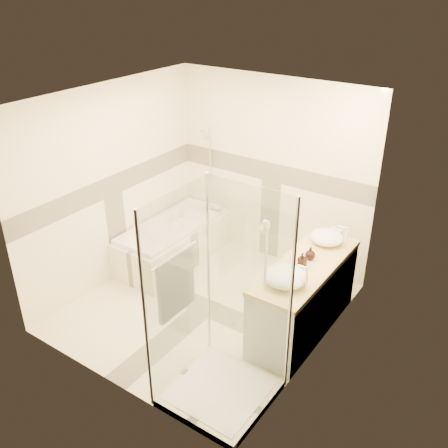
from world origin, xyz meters
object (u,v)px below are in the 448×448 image
Objects in this scene: bathtub at (173,240)px; vanity at (304,297)px; amenity_bottle_a at (302,260)px; amenity_bottle_b at (310,253)px; vessel_sink_near at (327,237)px; shower_enclosure at (215,346)px; vessel_sink_far at (285,276)px.

bathtub is 1.05× the size of vanity.
vanity is 0.51m from amenity_bottle_a.
amenity_bottle_b is at bearing -6.25° from bathtub.
vessel_sink_near reaches higher than amenity_bottle_b.
vanity is at bearing 74.73° from amenity_bottle_a.
vessel_sink_near is 2.62× the size of amenity_bottle_b.
shower_enclosure reaches higher than amenity_bottle_a.
bathtub is 2.23m from vessel_sink_near.
shower_enclosure is at bearing -41.10° from bathtub.
vessel_sink_far is at bearing -92.54° from vanity.
shower_enclosure reaches higher than vessel_sink_near.
vanity is 0.51m from amenity_bottle_b.
vessel_sink_near is (2.13, 0.19, 0.62)m from bathtub.
amenity_bottle_a reaches higher than amenity_bottle_b.
bathtub is at bearing -174.86° from vessel_sink_near.
shower_enclosure is at bearing -102.97° from vanity.
vanity is 4.34× the size of vessel_sink_near.
amenity_bottle_a is 1.15× the size of amenity_bottle_b.
vanity is at bearing -87.89° from vessel_sink_near.
vanity is at bearing 87.46° from vessel_sink_far.
shower_enclosure reaches higher than bathtub.
shower_enclosure is at bearing -98.56° from vessel_sink_near.
amenity_bottle_a reaches higher than bathtub.
vessel_sink_far is 3.01× the size of amenity_bottle_b.
vessel_sink_far is at bearing -20.58° from bathtub.
amenity_bottle_a is at bearing 77.17° from shower_enclosure.
shower_enclosure is 5.47× the size of vessel_sink_near.
vanity is at bearing 77.03° from shower_enclosure.
amenity_bottle_b is at bearing 99.72° from vanity.
amenity_bottle_b is (0.00, 0.57, -0.01)m from vessel_sink_far.
vessel_sink_near is 0.99m from vessel_sink_far.
vanity is 11.38× the size of amenity_bottle_b.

